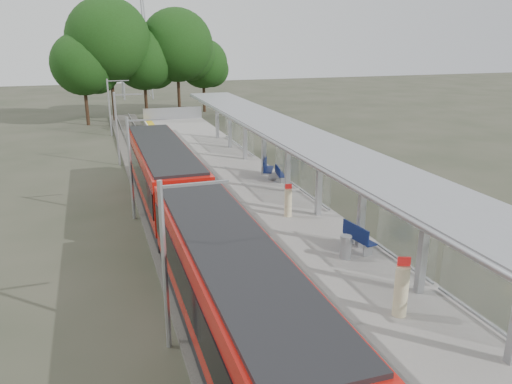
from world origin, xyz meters
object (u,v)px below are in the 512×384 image
bench_mid (279,173)px  info_pillar_far (288,202)px  info_pillar_near (401,290)px  bench_far (267,168)px  litter_bin (346,247)px  train (187,215)px  bench_near (358,237)px

bench_mid → info_pillar_far: (-1.75, -5.82, 0.22)m
info_pillar_near → info_pillar_far: 9.31m
bench_mid → bench_far: (-0.43, 0.94, 0.11)m
info_pillar_far → litter_bin: bearing=-76.5°
bench_mid → info_pillar_near: (-1.75, -15.12, 0.37)m
bench_far → litter_bin: size_ratio=1.83×
train → bench_mid: bearing=45.7°
bench_mid → litter_bin: 10.98m
bench_near → info_pillar_near: 4.92m
bench_near → litter_bin: size_ratio=1.78×
info_pillar_near → litter_bin: info_pillar_near is taller
train → info_pillar_far: 5.19m
train → litter_bin: (5.42, -3.93, -0.59)m
bench_near → train: bearing=142.7°
bench_near → bench_mid: bearing=78.2°
info_pillar_near → litter_bin: 4.26m
bench_near → bench_mid: bench_near is taller
info_pillar_near → train: bearing=141.8°
train → info_pillar_near: 9.60m
bench_near → bench_far: size_ratio=0.97×
bench_mid → bench_far: 1.04m
info_pillar_near → info_pillar_far: info_pillar_near is taller
train → info_pillar_near: bearing=-58.2°
train → info_pillar_near: train is taller
info_pillar_far → litter_bin: info_pillar_far is taller
bench_near → bench_mid: (0.55, 10.36, -0.10)m
info_pillar_far → litter_bin: (0.37, -5.08, -0.23)m
train → info_pillar_near: size_ratio=14.10×
bench_near → litter_bin: bearing=-155.9°
bench_far → info_pillar_near: bearing=-70.3°
bench_near → bench_far: (0.12, 11.30, 0.02)m
bench_far → bench_mid: bearing=-40.8°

